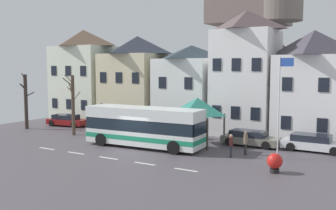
{
  "coord_description": "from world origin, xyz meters",
  "views": [
    {
      "loc": [
        16.54,
        -22.33,
        6.21
      ],
      "look_at": [
        0.5,
        5.0,
        3.06
      ],
      "focal_mm": 40.9,
      "sensor_mm": 36.0,
      "label": 1
    }
  ],
  "objects_px": {
    "townhouse_03": "(246,73)",
    "bare_tree_01": "(26,101)",
    "parked_car_03": "(67,120)",
    "flagpole": "(280,100)",
    "transit_bus": "(144,127)",
    "pedestrian_00": "(206,137)",
    "townhouse_02": "(191,87)",
    "bare_tree_00": "(73,104)",
    "townhouse_04": "(313,85)",
    "bus_shelter": "(197,106)",
    "parked_car_02": "(250,138)",
    "parked_car_00": "(115,124)",
    "pedestrian_02": "(246,142)",
    "public_bench": "(199,133)",
    "pedestrian_01": "(231,144)",
    "harbour_buoy": "(275,162)",
    "parked_car_01": "(313,143)",
    "hilltop_castle": "(249,59)",
    "townhouse_01": "(138,80)",
    "townhouse_00": "(84,75)"
  },
  "relations": [
    {
      "from": "parked_car_00",
      "to": "bare_tree_00",
      "type": "bearing_deg",
      "value": 66.36
    },
    {
      "from": "hilltop_castle",
      "to": "pedestrian_00",
      "type": "height_order",
      "value": "hilltop_castle"
    },
    {
      "from": "townhouse_04",
      "to": "parked_car_00",
      "type": "height_order",
      "value": "townhouse_04"
    },
    {
      "from": "townhouse_03",
      "to": "parked_car_03",
      "type": "height_order",
      "value": "townhouse_03"
    },
    {
      "from": "townhouse_03",
      "to": "hilltop_castle",
      "type": "distance_m",
      "value": 25.21
    },
    {
      "from": "parked_car_00",
      "to": "parked_car_01",
      "type": "height_order",
      "value": "parked_car_00"
    },
    {
      "from": "bus_shelter",
      "to": "parked_car_02",
      "type": "distance_m",
      "value": 4.84
    },
    {
      "from": "townhouse_02",
      "to": "parked_car_03",
      "type": "distance_m",
      "value": 13.61
    },
    {
      "from": "pedestrian_02",
      "to": "public_bench",
      "type": "xyz_separation_m",
      "value": [
        -5.53,
        3.78,
        -0.46
      ]
    },
    {
      "from": "townhouse_00",
      "to": "parked_car_03",
      "type": "height_order",
      "value": "townhouse_00"
    },
    {
      "from": "townhouse_02",
      "to": "bare_tree_00",
      "type": "xyz_separation_m",
      "value": [
        -7.41,
        -9.2,
        -1.33
      ]
    },
    {
      "from": "hilltop_castle",
      "to": "townhouse_01",
      "type": "bearing_deg",
      "value": -102.02
    },
    {
      "from": "bus_shelter",
      "to": "pedestrian_02",
      "type": "height_order",
      "value": "bus_shelter"
    },
    {
      "from": "townhouse_03",
      "to": "parked_car_03",
      "type": "relative_size",
      "value": 2.54
    },
    {
      "from": "townhouse_02",
      "to": "public_bench",
      "type": "bearing_deg",
      "value": -56.93
    },
    {
      "from": "pedestrian_00",
      "to": "townhouse_03",
      "type": "bearing_deg",
      "value": 85.58
    },
    {
      "from": "townhouse_02",
      "to": "harbour_buoy",
      "type": "height_order",
      "value": "townhouse_02"
    },
    {
      "from": "bare_tree_01",
      "to": "bare_tree_00",
      "type": "bearing_deg",
      "value": -1.83
    },
    {
      "from": "townhouse_00",
      "to": "harbour_buoy",
      "type": "relative_size",
      "value": 9.02
    },
    {
      "from": "bus_shelter",
      "to": "flagpole",
      "type": "distance_m",
      "value": 7.25
    },
    {
      "from": "transit_bus",
      "to": "pedestrian_00",
      "type": "height_order",
      "value": "transit_bus"
    },
    {
      "from": "townhouse_02",
      "to": "pedestrian_02",
      "type": "bearing_deg",
      "value": -45.08
    },
    {
      "from": "townhouse_04",
      "to": "transit_bus",
      "type": "xyz_separation_m",
      "value": [
        -10.56,
        -10.41,
        -3.11
      ]
    },
    {
      "from": "parked_car_02",
      "to": "bare_tree_00",
      "type": "height_order",
      "value": "bare_tree_00"
    },
    {
      "from": "townhouse_03",
      "to": "transit_bus",
      "type": "distance_m",
      "value": 11.44
    },
    {
      "from": "townhouse_02",
      "to": "parked_car_02",
      "type": "bearing_deg",
      "value": -34.9
    },
    {
      "from": "pedestrian_01",
      "to": "harbour_buoy",
      "type": "relative_size",
      "value": 1.37
    },
    {
      "from": "townhouse_03",
      "to": "public_bench",
      "type": "height_order",
      "value": "townhouse_03"
    },
    {
      "from": "townhouse_00",
      "to": "bare_tree_01",
      "type": "height_order",
      "value": "townhouse_00"
    },
    {
      "from": "townhouse_02",
      "to": "parked_car_00",
      "type": "distance_m",
      "value": 8.55
    },
    {
      "from": "hilltop_castle",
      "to": "parked_car_02",
      "type": "height_order",
      "value": "hilltop_castle"
    },
    {
      "from": "parked_car_03",
      "to": "townhouse_02",
      "type": "bearing_deg",
      "value": 17.44
    },
    {
      "from": "public_bench",
      "to": "bare_tree_01",
      "type": "relative_size",
      "value": 0.28
    },
    {
      "from": "townhouse_04",
      "to": "parked_car_01",
      "type": "bearing_deg",
      "value": -78.3
    },
    {
      "from": "townhouse_00",
      "to": "townhouse_04",
      "type": "bearing_deg",
      "value": 1.89
    },
    {
      "from": "parked_car_03",
      "to": "flagpole",
      "type": "xyz_separation_m",
      "value": [
        23.08,
        -3.34,
        3.4
      ]
    },
    {
      "from": "parked_car_00",
      "to": "bare_tree_01",
      "type": "height_order",
      "value": "bare_tree_01"
    },
    {
      "from": "transit_bus",
      "to": "harbour_buoy",
      "type": "xyz_separation_m",
      "value": [
        10.72,
        -2.14,
        -0.91
      ]
    },
    {
      "from": "townhouse_04",
      "to": "townhouse_03",
      "type": "bearing_deg",
      "value": -171.2
    },
    {
      "from": "transit_bus",
      "to": "parked_car_00",
      "type": "xyz_separation_m",
      "value": [
        -6.71,
        4.92,
        -0.93
      ]
    },
    {
      "from": "harbour_buoy",
      "to": "bare_tree_01",
      "type": "relative_size",
      "value": 0.21
    },
    {
      "from": "townhouse_03",
      "to": "harbour_buoy",
      "type": "relative_size",
      "value": 9.69
    },
    {
      "from": "parked_car_00",
      "to": "pedestrian_00",
      "type": "bearing_deg",
      "value": 168.69
    },
    {
      "from": "townhouse_03",
      "to": "pedestrian_00",
      "type": "xyz_separation_m",
      "value": [
        -0.57,
        -7.32,
        -4.79
      ]
    },
    {
      "from": "pedestrian_00",
      "to": "bare_tree_01",
      "type": "bearing_deg",
      "value": -177.56
    },
    {
      "from": "parked_car_03",
      "to": "pedestrian_02",
      "type": "xyz_separation_m",
      "value": [
        20.74,
        -3.32,
        0.33
      ]
    },
    {
      "from": "townhouse_01",
      "to": "townhouse_02",
      "type": "xyz_separation_m",
      "value": [
        6.63,
        0.01,
        -0.59
      ]
    },
    {
      "from": "townhouse_01",
      "to": "bare_tree_00",
      "type": "bearing_deg",
      "value": -94.85
    },
    {
      "from": "townhouse_03",
      "to": "bare_tree_01",
      "type": "xyz_separation_m",
      "value": [
        -20.03,
        -8.15,
        -2.85
      ]
    },
    {
      "from": "townhouse_00",
      "to": "flagpole",
      "type": "bearing_deg",
      "value": -18.01
    }
  ]
}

